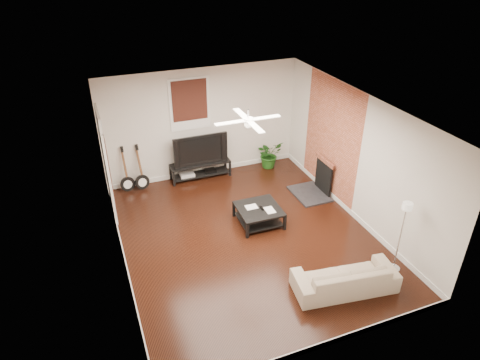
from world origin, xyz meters
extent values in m
cube|color=black|center=(0.00, 0.00, 0.00)|extent=(5.00, 6.00, 0.01)
cube|color=white|center=(0.00, 0.00, 2.80)|extent=(5.00, 6.00, 0.01)
cube|color=silver|center=(0.00, 3.00, 1.40)|extent=(5.00, 0.01, 2.80)
cube|color=silver|center=(0.00, -3.00, 1.40)|extent=(5.00, 0.01, 2.80)
cube|color=silver|center=(-2.50, 0.00, 1.40)|extent=(0.01, 6.00, 2.80)
cube|color=silver|center=(2.50, 0.00, 1.40)|extent=(0.01, 6.00, 2.80)
cube|color=#B15839|center=(2.49, 1.00, 1.40)|extent=(0.02, 2.20, 2.80)
cube|color=black|center=(2.20, 1.00, 0.46)|extent=(0.80, 1.10, 0.92)
cube|color=#34130E|center=(-0.30, 2.97, 1.95)|extent=(1.00, 0.06, 1.30)
cube|color=white|center=(-2.46, 1.90, 1.25)|extent=(0.08, 1.00, 2.50)
cube|color=black|center=(-0.17, 2.78, 0.22)|extent=(1.55, 0.41, 0.43)
imported|color=black|center=(-0.17, 2.80, 0.83)|extent=(1.38, 0.18, 0.80)
cube|color=black|center=(0.43, 0.38, 0.19)|extent=(0.93, 0.93, 0.38)
imported|color=tan|center=(1.03, -2.03, 0.26)|extent=(1.90, 0.96, 0.53)
imported|color=#1C5017|center=(1.73, 2.69, 0.37)|extent=(0.78, 0.72, 0.75)
camera|label=1|loc=(-2.74, -6.63, 5.45)|focal=31.96mm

